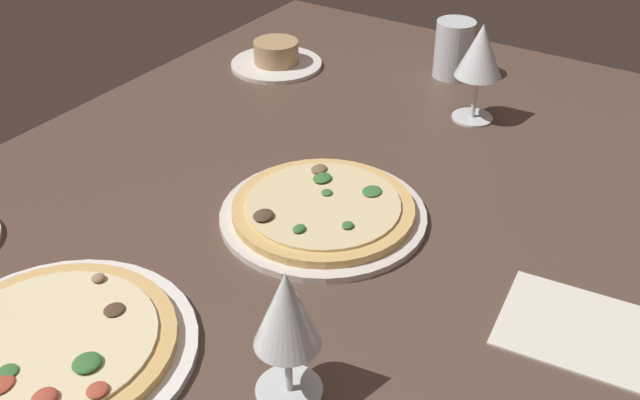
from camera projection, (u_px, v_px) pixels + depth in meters
The scene contains 8 objects.
dining_table at pixel (318, 228), 104.26cm from camera, with size 150.00×110.00×4.00cm, color brown.
pizza_main at pixel (322, 212), 101.87cm from camera, with size 28.90×28.90×3.36cm.
pizza_side at pixel (53, 348), 80.19cm from camera, with size 31.49×31.49×3.40cm.
ramekin_on_saucer at pixel (276, 57), 145.79cm from camera, with size 18.10×18.10×5.18cm.
wine_glass_far at pixel (287, 314), 70.62cm from camera, with size 7.11×7.11×15.93cm.
wine_glass_near at pixel (480, 54), 121.27cm from camera, with size 7.87×7.87×17.11cm.
water_glass at pixel (454, 51), 140.28cm from camera, with size 7.41×7.41×10.91cm.
paper_menu at pixel (594, 333), 83.52cm from camera, with size 14.20×20.88×0.30cm, color silver.
Camera 1 is at (-71.14, -45.76, 63.09)cm, focal length 41.26 mm.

